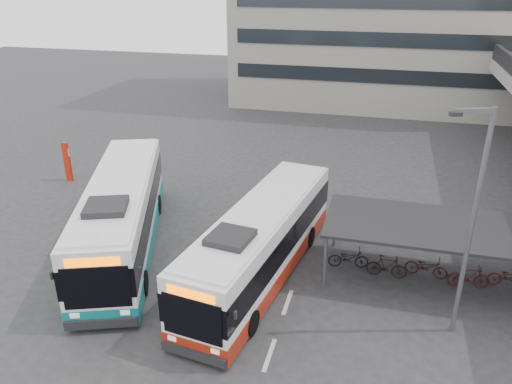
% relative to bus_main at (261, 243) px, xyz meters
% --- Properties ---
extents(ground, '(120.00, 120.00, 0.00)m').
position_rel_bus_main_xyz_m(ground, '(-1.03, -1.58, -1.55)').
color(ground, '#28282B').
rests_on(ground, ground).
extents(bike_shelter, '(10.00, 4.00, 2.54)m').
position_rel_bus_main_xyz_m(bike_shelter, '(7.44, 1.42, -0.11)').
color(bike_shelter, '#595B60').
rests_on(bike_shelter, ground).
extents(road_markings, '(0.15, 7.60, 0.01)m').
position_rel_bus_main_xyz_m(road_markings, '(1.47, -4.58, -1.54)').
color(road_markings, beige).
rests_on(road_markings, ground).
extents(bus_main, '(4.03, 11.50, 3.33)m').
position_rel_bus_main_xyz_m(bus_main, '(0.00, 0.00, 0.00)').
color(bus_main, white).
rests_on(bus_main, ground).
extents(bus_teal, '(6.77, 12.31, 3.60)m').
position_rel_bus_main_xyz_m(bus_teal, '(-6.62, 0.69, 0.13)').
color(bus_teal, white).
rests_on(bus_teal, ground).
extents(pedestrian, '(0.40, 0.58, 1.56)m').
position_rel_bus_main_xyz_m(pedestrian, '(-7.98, 3.44, -0.76)').
color(pedestrian, black).
rests_on(pedestrian, ground).
extents(lamp_post, '(1.37, 0.62, 8.06)m').
position_rel_bus_main_xyz_m(lamp_post, '(7.33, -1.76, 3.05)').
color(lamp_post, '#595B60').
rests_on(lamp_post, ground).
extents(sign_totem_north, '(0.51, 0.28, 2.41)m').
position_rel_bus_main_xyz_m(sign_totem_north, '(-13.92, 7.19, -0.30)').
color(sign_totem_north, '#B31D0B').
rests_on(sign_totem_north, ground).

